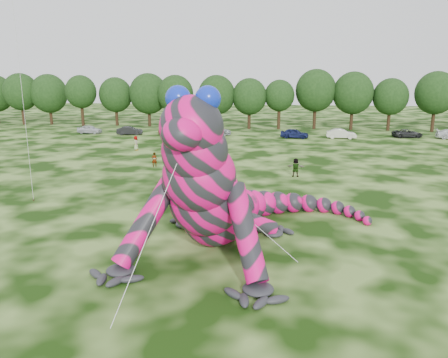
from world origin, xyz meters
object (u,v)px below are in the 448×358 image
car_3 (215,130)px  car_4 (295,133)px  car_1 (130,131)px  spectator_4 (136,143)px  tree_5 (149,100)px  spectator_1 (218,158)px  tree_8 (249,104)px  tree_7 (217,102)px  tree_11 (353,101)px  tree_6 (176,102)px  tree_10 (315,99)px  car_2 (174,131)px  tree_2 (50,99)px  tree_9 (279,105)px  inflatable_gecko (221,165)px  tree_13 (435,102)px  car_6 (408,133)px  tree_4 (116,102)px  car_0 (90,129)px  spectator_5 (296,167)px  tree_1 (22,99)px  car_5 (341,134)px  tree_3 (81,101)px  tree_12 (390,105)px  spectator_0 (154,160)px

car_3 → car_4: size_ratio=1.19×
car_1 → spectator_4: (5.79, -13.94, 0.25)m
tree_5 → spectator_1: (18.21, -34.63, -3.98)m
tree_8 → tree_7: bearing=-178.2°
tree_11 → car_3: tree_11 is taller
tree_6 → tree_11: (31.34, 1.51, 0.29)m
tree_7 → tree_10: bearing=5.8°
tree_10 → car_2: size_ratio=2.18×
tree_2 → car_3: (34.02, -10.47, -4.08)m
tree_9 → spectator_1: bearing=-100.1°
inflatable_gecko → tree_13: 61.44m
tree_8 → car_4: size_ratio=2.08×
car_6 → spectator_4: size_ratio=2.47×
tree_4 → car_4: bearing=-20.5°
tree_9 → car_1: 26.47m
tree_5 → car_0: bearing=-121.2°
car_6 → spectator_4: 41.62m
inflatable_gecko → tree_11: 57.44m
tree_7 → spectator_5: tree_7 is taller
tree_2 → spectator_5: size_ratio=5.36×
tree_8 → car_2: tree_8 is taller
tree_5 → spectator_1: tree_5 is taller
tree_4 → tree_9: (30.71, -1.37, -0.19)m
tree_4 → car_0: tree_4 is taller
car_4 → spectator_5: (-0.50, -26.12, 0.17)m
tree_1 → spectator_4: bearing=-39.1°
car_2 → car_5: (26.19, 0.13, 0.06)m
tree_3 → tree_4: bearing=15.1°
tree_12 → car_2: (-35.49, -11.07, -3.82)m
inflatable_gecko → tree_3: bearing=130.8°
tree_4 → spectator_1: 42.93m
tree_13 → car_4: (-23.50, -10.84, -4.33)m
tree_3 → inflatable_gecko: bearing=-57.9°
tree_13 → car_4: size_ratio=2.36×
tree_9 → tree_4: bearing=177.5°
tree_1 → car_2: bearing=-19.1°
tree_7 → spectator_0: tree_7 is taller
inflatable_gecko → car_3: (-7.29, 45.41, -3.87)m
car_2 → spectator_1: 25.19m
car_6 → tree_11: bearing=27.6°
tree_1 → spectator_1: bearing=-38.3°
tree_6 → car_4: (21.19, -10.40, -4.02)m
inflatable_gecko → tree_13: (28.84, 54.25, 0.46)m
tree_13 → tree_11: bearing=175.4°
tree_8 → tree_9: tree_8 is taller
car_1 → tree_4: bearing=18.0°
tree_1 → tree_2: bearing=7.6°
car_5 → tree_2: bearing=80.8°
inflatable_gecko → tree_10: tree_10 is taller
tree_10 → car_4: (-3.76, -12.29, -4.52)m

